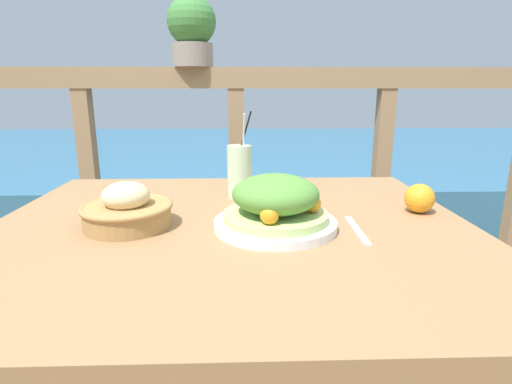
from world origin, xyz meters
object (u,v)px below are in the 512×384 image
salad_plate (276,206)px  drink_glass (240,171)px  potted_plant (192,30)px  bread_basket (127,210)px

salad_plate → drink_glass: size_ratio=1.12×
drink_glass → potted_plant: 0.87m
drink_glass → potted_plant: potted_plant is taller
drink_glass → potted_plant: bearing=106.4°
salad_plate → bread_basket: size_ratio=1.35×
salad_plate → drink_glass: drink_glass is taller
salad_plate → drink_glass: bearing=106.8°
salad_plate → potted_plant: (-0.29, 0.97, 0.50)m
bread_basket → potted_plant: size_ratio=0.71×
drink_glass → bread_basket: drink_glass is taller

